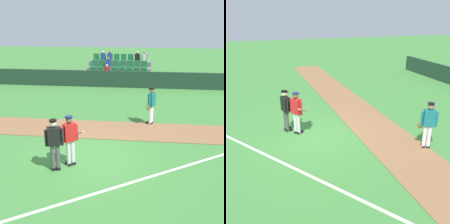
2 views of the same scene
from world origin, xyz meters
TOP-DOWN VIEW (x-y plane):
  - ground_plane at (0.00, 0.00)m, footprint 80.00×80.00m
  - infield_dirt_path at (0.00, 2.72)m, footprint 28.00×2.10m
  - foul_line_chalk at (3.00, -0.50)m, footprint 9.94×6.88m
  - batter_red_jersey at (-0.40, -0.53)m, footprint 0.71×0.69m
  - umpire_home_plate at (-0.82, -0.89)m, footprint 0.57×0.39m
  - runner_teal_jersey at (2.33, 3.66)m, footprint 0.44×0.61m

SIDE VIEW (x-z plane):
  - ground_plane at x=0.00m, z-range 0.00..0.00m
  - foul_line_chalk at x=3.00m, z-range 0.00..0.01m
  - infield_dirt_path at x=0.00m, z-range 0.00..0.03m
  - runner_teal_jersey at x=2.33m, z-range 0.08..1.84m
  - batter_red_jersey at x=-0.40m, z-range 0.09..1.85m
  - umpire_home_plate at x=-0.82m, z-range 0.12..1.88m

